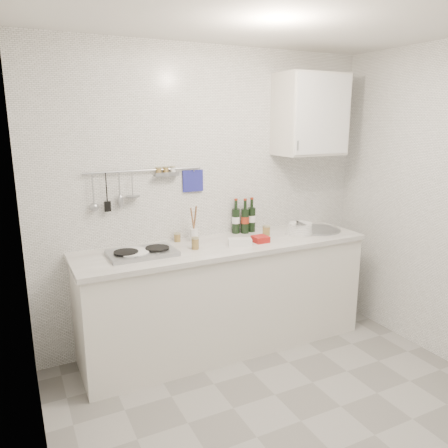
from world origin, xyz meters
name	(u,v)px	position (x,y,z in m)	size (l,w,h in m)	color
floor	(301,421)	(0.00, 0.00, 0.00)	(3.00, 3.00, 0.00)	slate
ceiling	(321,2)	(0.00, 0.00, 2.50)	(3.00, 3.00, 0.00)	silver
back_wall	(210,198)	(0.00, 1.40, 1.25)	(3.00, 0.02, 2.50)	silver
wall_left	(31,276)	(-1.50, 0.00, 1.25)	(0.02, 2.80, 2.50)	silver
counter	(226,298)	(0.01, 1.10, 0.43)	(2.44, 0.64, 0.96)	silver
wall_rail	(143,183)	(-0.60, 1.37, 1.43)	(0.98, 0.09, 0.34)	#93969B
wall_cabinet	(311,115)	(0.90, 1.22, 1.95)	(0.60, 0.38, 0.70)	silver
plate_stack_hob	(132,254)	(-0.78, 1.10, 0.94)	(0.26, 0.26, 0.04)	#4870A5
plate_stack_sink	(299,229)	(0.73, 1.09, 0.96)	(0.26, 0.25, 0.10)	white
wine_bottles	(244,216)	(0.31, 1.34, 1.07)	(0.23, 0.11, 0.31)	black
butter_dish	(240,242)	(0.08, 1.00, 0.95)	(0.19, 0.09, 0.06)	white
strawberry_punnet	(260,239)	(0.28, 1.01, 0.95)	(0.12, 0.12, 0.05)	red
utensil_crock	(194,233)	(-0.20, 1.27, 0.99)	(0.07, 0.07, 0.30)	white
jar_a	(177,237)	(-0.33, 1.33, 0.96)	(0.06, 0.06, 0.07)	olive
jar_b	(251,226)	(0.39, 1.35, 0.97)	(0.07, 0.07, 0.09)	olive
jar_c	(266,230)	(0.44, 1.17, 0.96)	(0.07, 0.07, 0.08)	olive
jar_d	(195,243)	(-0.28, 1.06, 0.97)	(0.06, 0.06, 0.09)	olive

